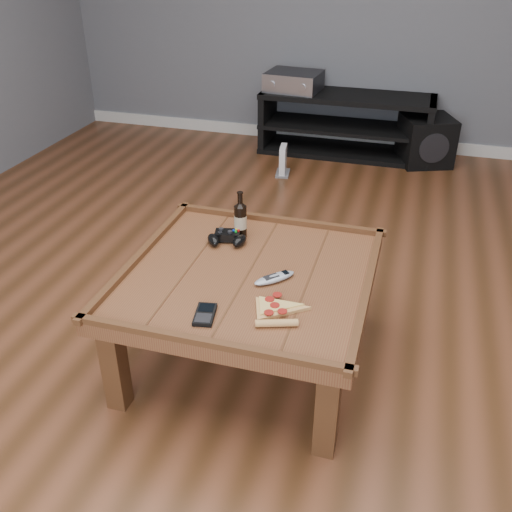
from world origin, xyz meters
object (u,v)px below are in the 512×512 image
(av_receiver, at_px, (294,81))
(subwoofer, at_px, (426,140))
(media_console, at_px, (345,125))
(pizza_slice, at_px, (275,310))
(beer_bottle, at_px, (240,219))
(coffee_table, at_px, (248,285))
(remote_control, at_px, (274,278))
(smartphone, at_px, (205,314))
(game_controller, at_px, (227,238))
(game_console, at_px, (283,162))

(av_receiver, height_order, subwoofer, av_receiver)
(media_console, relative_size, pizza_slice, 4.47)
(media_console, distance_m, subwoofer, 0.66)
(pizza_slice, height_order, av_receiver, av_receiver)
(beer_bottle, distance_m, av_receiver, 2.47)
(coffee_table, xyz_separation_m, remote_control, (0.12, -0.03, 0.07))
(media_console, relative_size, smartphone, 9.83)
(beer_bottle, distance_m, remote_control, 0.41)
(smartphone, relative_size, av_receiver, 0.31)
(game_controller, xyz_separation_m, game_console, (-0.21, 1.93, -0.37))
(av_receiver, bearing_deg, game_controller, -78.26)
(media_console, relative_size, subwoofer, 2.87)
(media_console, bearing_deg, smartphone, -91.21)
(game_controller, bearing_deg, beer_bottle, 50.82)
(pizza_slice, height_order, game_console, pizza_slice)
(av_receiver, xyz_separation_m, game_console, (0.07, -0.59, -0.47))
(beer_bottle, height_order, remote_control, beer_bottle)
(game_console, bearing_deg, media_console, 49.27)
(media_console, bearing_deg, av_receiver, -179.30)
(coffee_table, bearing_deg, beer_bottle, 113.35)
(beer_bottle, distance_m, pizza_slice, 0.61)
(coffee_table, height_order, game_console, coffee_table)
(media_console, xyz_separation_m, pizza_slice, (0.17, -2.98, 0.21))
(game_console, bearing_deg, beer_bottle, -90.59)
(coffee_table, height_order, game_controller, game_controller)
(pizza_slice, xyz_separation_m, game_console, (-0.55, 2.38, -0.36))
(game_controller, relative_size, av_receiver, 0.42)
(pizza_slice, bearing_deg, smartphone, -176.11)
(game_controller, relative_size, pizza_slice, 0.62)
(pizza_slice, relative_size, smartphone, 2.20)
(smartphone, bearing_deg, remote_control, 48.70)
(smartphone, distance_m, game_console, 2.53)
(game_controller, height_order, game_console, game_controller)
(beer_bottle, height_order, game_console, beer_bottle)
(pizza_slice, xyz_separation_m, remote_control, (-0.06, 0.21, 0.00))
(coffee_table, bearing_deg, subwoofer, 76.38)
(media_console, xyz_separation_m, game_controller, (-0.17, -2.53, 0.23))
(game_controller, relative_size, subwoofer, 0.40)
(pizza_slice, relative_size, subwoofer, 0.64)
(game_controller, distance_m, remote_control, 0.37)
(remote_control, relative_size, av_receiver, 0.37)
(coffee_table, height_order, subwoofer, coffee_table)
(coffee_table, relative_size, media_console, 0.74)
(coffee_table, relative_size, smartphone, 7.23)
(media_console, xyz_separation_m, subwoofer, (0.66, -0.04, -0.06))
(game_controller, distance_m, av_receiver, 2.55)
(coffee_table, height_order, beer_bottle, beer_bottle)
(media_console, relative_size, av_receiver, 3.05)
(coffee_table, relative_size, game_controller, 5.30)
(media_console, height_order, remote_control, media_console)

